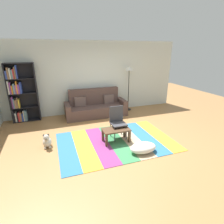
# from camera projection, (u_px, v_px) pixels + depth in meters

# --- Properties ---
(ground_plane) EXTENTS (14.00, 14.00, 0.00)m
(ground_plane) POSITION_uv_depth(u_px,v_px,m) (118.00, 138.00, 5.03)
(ground_plane) COLOR #9E7042
(back_wall) EXTENTS (6.80, 0.10, 2.70)m
(back_wall) POSITION_uv_depth(u_px,v_px,m) (95.00, 78.00, 6.85)
(back_wall) COLOR silver
(back_wall) RESTS_ON ground_plane
(rug) EXTENTS (3.06, 2.05, 0.01)m
(rug) POSITION_uv_depth(u_px,v_px,m) (116.00, 141.00, 4.83)
(rug) COLOR teal
(rug) RESTS_ON ground_plane
(couch) EXTENTS (2.26, 0.80, 1.00)m
(couch) POSITION_uv_depth(u_px,v_px,m) (96.00, 107.00, 6.68)
(couch) COLOR #4C3833
(couch) RESTS_ON ground_plane
(bookshelf) EXTENTS (0.90, 0.28, 1.98)m
(bookshelf) POSITION_uv_depth(u_px,v_px,m) (20.00, 94.00, 5.93)
(bookshelf) COLOR black
(bookshelf) RESTS_ON ground_plane
(coffee_table) EXTENTS (0.72, 0.40, 0.37)m
(coffee_table) POSITION_uv_depth(u_px,v_px,m) (116.00, 132.00, 4.74)
(coffee_table) COLOR #513826
(coffee_table) RESTS_ON rug
(pouf) EXTENTS (0.66, 0.41, 0.23)m
(pouf) POSITION_uv_depth(u_px,v_px,m) (143.00, 148.00, 4.29)
(pouf) COLOR white
(pouf) RESTS_ON rug
(dog) EXTENTS (0.22, 0.35, 0.40)m
(dog) POSITION_uv_depth(u_px,v_px,m) (47.00, 141.00, 4.53)
(dog) COLOR beige
(dog) RESTS_ON ground_plane
(standing_lamp) EXTENTS (0.32, 0.32, 1.76)m
(standing_lamp) POSITION_uv_depth(u_px,v_px,m) (129.00, 74.00, 6.94)
(standing_lamp) COLOR black
(standing_lamp) RESTS_ON ground_plane
(tv_remote) EXTENTS (0.07, 0.16, 0.02)m
(tv_remote) POSITION_uv_depth(u_px,v_px,m) (115.00, 128.00, 4.75)
(tv_remote) COLOR black
(tv_remote) RESTS_ON coffee_table
(folding_chair) EXTENTS (0.40, 0.40, 0.90)m
(folding_chair) POSITION_uv_depth(u_px,v_px,m) (117.00, 120.00, 4.93)
(folding_chair) COLOR #38383D
(folding_chair) RESTS_ON ground_plane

